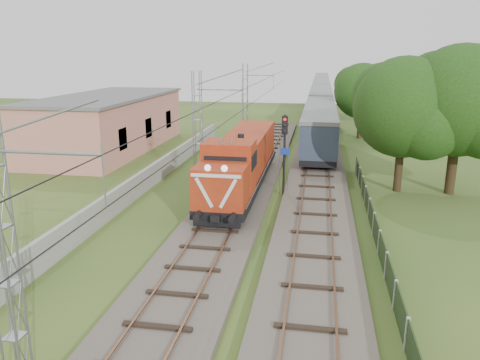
# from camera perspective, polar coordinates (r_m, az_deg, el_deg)

# --- Properties ---
(ground) EXTENTS (140.00, 140.00, 0.00)m
(ground) POSITION_cam_1_polar(r_m,az_deg,el_deg) (20.82, -5.32, -10.78)
(ground) COLOR #314E1D
(ground) RESTS_ON ground
(track_main) EXTENTS (4.20, 70.00, 0.45)m
(track_main) POSITION_cam_1_polar(r_m,az_deg,el_deg) (27.05, -1.52, -4.02)
(track_main) COLOR #6B6054
(track_main) RESTS_ON ground
(track_side) EXTENTS (4.20, 80.00, 0.45)m
(track_side) POSITION_cam_1_polar(r_m,az_deg,el_deg) (39.07, 9.44, 1.85)
(track_side) COLOR #6B6054
(track_side) RESTS_ON ground
(catenary) EXTENTS (3.31, 70.00, 8.00)m
(catenary) POSITION_cam_1_polar(r_m,az_deg,el_deg) (31.48, -5.09, 5.95)
(catenary) COLOR gray
(catenary) RESTS_ON ground
(boundary_wall) EXTENTS (0.25, 40.00, 1.50)m
(boundary_wall) POSITION_cam_1_polar(r_m,az_deg,el_deg) (33.23, -10.89, 0.41)
(boundary_wall) COLOR #9E9E99
(boundary_wall) RESTS_ON ground
(station_building) EXTENTS (8.40, 20.40, 5.22)m
(station_building) POSITION_cam_1_polar(r_m,az_deg,el_deg) (47.00, -15.70, 6.78)
(station_building) COLOR #D07670
(station_building) RESTS_ON ground
(fence) EXTENTS (0.12, 32.00, 1.20)m
(fence) POSITION_cam_1_polar(r_m,az_deg,el_deg) (22.89, 16.62, -7.25)
(fence) COLOR black
(fence) RESTS_ON ground
(locomotive) EXTENTS (2.86, 16.31, 4.14)m
(locomotive) POSITION_cam_1_polar(r_m,az_deg,el_deg) (31.26, 0.25, 2.41)
(locomotive) COLOR black
(locomotive) RESTS_ON ground
(coach_rake) EXTENTS (3.00, 89.52, 3.47)m
(coach_rake) POSITION_cam_1_polar(r_m,az_deg,el_deg) (80.17, 9.83, 10.33)
(coach_rake) COLOR black
(coach_rake) RESTS_ON ground
(signal_post) EXTENTS (0.59, 0.46, 5.33)m
(signal_post) POSITION_cam_1_polar(r_m,az_deg,el_deg) (30.10, 5.45, 4.76)
(signal_post) COLOR black
(signal_post) RESTS_ON ground
(tree_a) EXTENTS (6.92, 6.59, 8.97)m
(tree_a) POSITION_cam_1_polar(r_m,az_deg,el_deg) (32.60, 19.53, 8.21)
(tree_a) COLOR #3E2D19
(tree_a) RESTS_ON ground
(tree_b) EXTENTS (7.51, 7.15, 9.73)m
(tree_b) POSITION_cam_1_polar(r_m,az_deg,el_deg) (33.30, 25.38, 8.57)
(tree_b) COLOR #3E2D19
(tree_b) RESTS_ON ground
(tree_c) EXTENTS (6.24, 5.95, 8.09)m
(tree_c) POSITION_cam_1_polar(r_m,az_deg,el_deg) (52.72, 14.74, 10.36)
(tree_c) COLOR #3E2D19
(tree_c) RESTS_ON ground
(tree_d) EXTENTS (6.07, 5.78, 7.87)m
(tree_d) POSITION_cam_1_polar(r_m,az_deg,el_deg) (63.56, 16.61, 10.86)
(tree_d) COLOR #3E2D19
(tree_d) RESTS_ON ground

